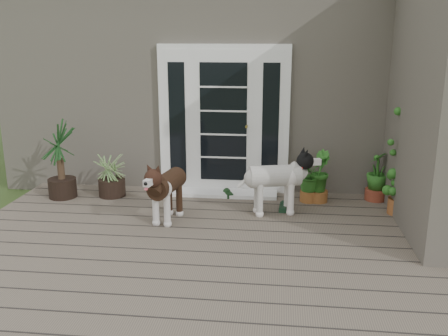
# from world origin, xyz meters

# --- Properties ---
(deck) EXTENTS (6.20, 4.60, 0.12)m
(deck) POSITION_xyz_m (0.00, 0.40, 0.06)
(deck) COLOR #6B5B4C
(deck) RESTS_ON ground
(house_main) EXTENTS (7.40, 4.00, 3.10)m
(house_main) POSITION_xyz_m (0.00, 4.65, 1.55)
(house_main) COLOR #665E54
(house_main) RESTS_ON ground
(door_unit) EXTENTS (1.90, 0.14, 2.15)m
(door_unit) POSITION_xyz_m (-0.20, 2.60, 1.19)
(door_unit) COLOR white
(door_unit) RESTS_ON deck
(door_step) EXTENTS (1.60, 0.40, 0.05)m
(door_step) POSITION_xyz_m (-0.20, 2.40, 0.14)
(door_step) COLOR white
(door_step) RESTS_ON deck
(brindle_dog) EXTENTS (0.53, 0.91, 0.71)m
(brindle_dog) POSITION_xyz_m (-0.76, 1.28, 0.48)
(brindle_dog) COLOR #352013
(brindle_dog) RESTS_ON deck
(white_dog) EXTENTS (0.97, 0.61, 0.75)m
(white_dog) POSITION_xyz_m (0.57, 1.68, 0.49)
(white_dog) COLOR white
(white_dog) RESTS_ON deck
(spider_plant) EXTENTS (0.76, 0.76, 0.68)m
(spider_plant) POSITION_xyz_m (-1.79, 2.15, 0.46)
(spider_plant) COLOR #9AB670
(spider_plant) RESTS_ON deck
(yucca) EXTENTS (0.89, 0.89, 1.09)m
(yucca) POSITION_xyz_m (-2.48, 2.02, 0.66)
(yucca) COLOR black
(yucca) RESTS_ON deck
(herb_a) EXTENTS (0.62, 0.62, 0.56)m
(herb_a) POSITION_xyz_m (1.04, 2.22, 0.40)
(herb_a) COLOR #174F16
(herb_a) RESTS_ON deck
(herb_b) EXTENTS (0.39, 0.39, 0.52)m
(herb_b) POSITION_xyz_m (1.18, 2.24, 0.38)
(herb_b) COLOR #204D16
(herb_b) RESTS_ON deck
(herb_c) EXTENTS (0.49, 0.49, 0.56)m
(herb_c) POSITION_xyz_m (2.00, 2.40, 0.40)
(herb_c) COLOR #1A5B1A
(herb_c) RESTS_ON deck
(sapling) EXTENTS (0.59, 0.59, 1.51)m
(sapling) POSITION_xyz_m (2.19, 1.85, 0.88)
(sapling) COLOR #225117
(sapling) RESTS_ON deck
(clog_left) EXTENTS (0.22, 0.30, 0.08)m
(clog_left) POSITION_xyz_m (-0.10, 2.32, 0.16)
(clog_left) COLOR black
(clog_left) RESTS_ON deck
(clog_right) EXTENTS (0.16, 0.30, 0.09)m
(clog_right) POSITION_xyz_m (0.69, 1.83, 0.16)
(clog_right) COLOR black
(clog_right) RESTS_ON deck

